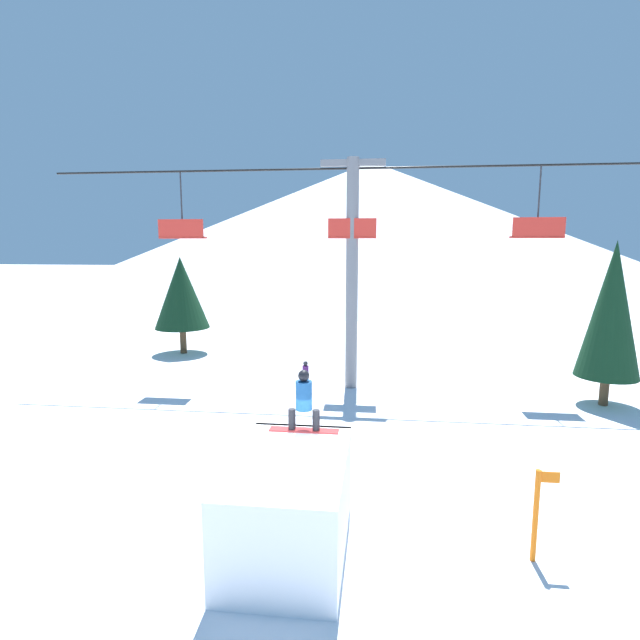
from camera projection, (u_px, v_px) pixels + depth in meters
The scene contains 9 objects.
ground_plane at pixel (293, 537), 9.65m from camera, with size 220.00×220.00×0.00m, color white.
mountain_ridge at pixel (371, 221), 77.82m from camera, with size 88.09×88.09×17.89m.
snow_ramp at pixel (289, 504), 9.12m from camera, with size 2.05×3.38×1.79m.
snowboarder at pixel (304, 401), 10.19m from camera, with size 1.44×0.34×1.30m.
chairlift at pixel (352, 256), 18.87m from camera, with size 23.50×0.46×8.74m.
pine_tree_near at pixel (611, 310), 16.96m from camera, with size 2.06×2.06×5.73m.
pine_tree_far at pixel (181, 293), 25.19m from camera, with size 2.74×2.74×4.94m.
trail_marker at pixel (537, 513), 8.80m from camera, with size 0.41×0.10×1.72m.
distant_skier at pixel (306, 376), 18.81m from camera, with size 0.24×0.24×1.23m.
Camera 1 is at (1.59, -8.76, 5.64)m, focal length 28.00 mm.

